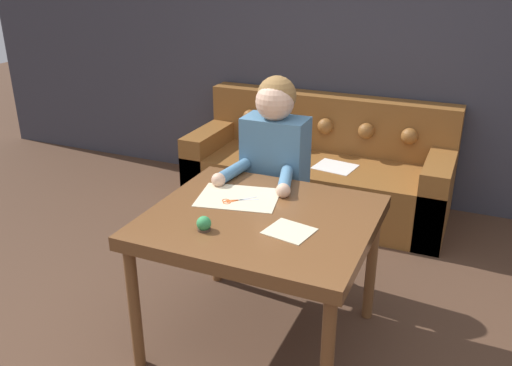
# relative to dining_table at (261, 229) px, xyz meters

# --- Properties ---
(ground_plane) EXTENTS (16.00, 16.00, 0.00)m
(ground_plane) POSITION_rel_dining_table_xyz_m (0.06, -0.13, -0.68)
(ground_plane) COLOR #4C3323
(wall_back) EXTENTS (8.00, 0.06, 2.60)m
(wall_back) POSITION_rel_dining_table_xyz_m (0.06, 2.19, 0.62)
(wall_back) COLOR #383842
(wall_back) RESTS_ON ground_plane
(dining_table) EXTENTS (1.11, 0.99, 0.76)m
(dining_table) POSITION_rel_dining_table_xyz_m (0.00, 0.00, 0.00)
(dining_table) COLOR brown
(dining_table) RESTS_ON ground_plane
(couch) EXTENTS (2.09, 0.84, 0.90)m
(couch) POSITION_rel_dining_table_xyz_m (-0.23, 1.77, -0.37)
(couch) COLOR brown
(couch) RESTS_ON ground_plane
(person) EXTENTS (0.47, 0.59, 1.32)m
(person) POSITION_rel_dining_table_xyz_m (-0.18, 0.64, 0.01)
(person) COLOR #33281E
(person) RESTS_ON ground_plane
(pattern_paper_main) EXTENTS (0.48, 0.40, 0.00)m
(pattern_paper_main) POSITION_rel_dining_table_xyz_m (-0.19, 0.14, 0.08)
(pattern_paper_main) COLOR beige
(pattern_paper_main) RESTS_ON dining_table
(pattern_paper_offcut) EXTENTS (0.24, 0.23, 0.00)m
(pattern_paper_offcut) POSITION_rel_dining_table_xyz_m (0.19, -0.11, 0.08)
(pattern_paper_offcut) COLOR beige
(pattern_paper_offcut) RESTS_ON dining_table
(scissors) EXTENTS (0.18, 0.16, 0.01)m
(scissors) POSITION_rel_dining_table_xyz_m (-0.19, 0.09, 0.08)
(scissors) COLOR silver
(scissors) RESTS_ON dining_table
(pin_cushion) EXTENTS (0.07, 0.07, 0.07)m
(pin_cushion) POSITION_rel_dining_table_xyz_m (-0.18, -0.26, 0.11)
(pin_cushion) COLOR #4C3828
(pin_cushion) RESTS_ON dining_table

